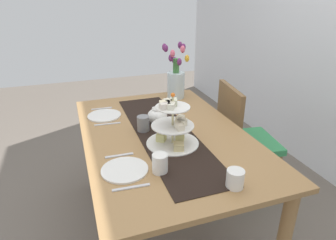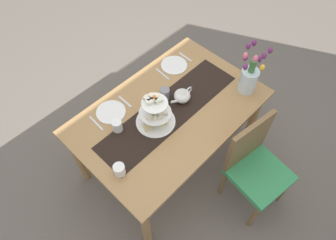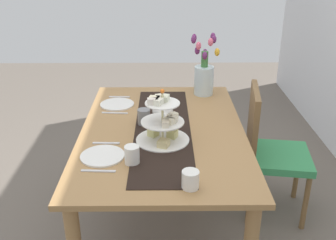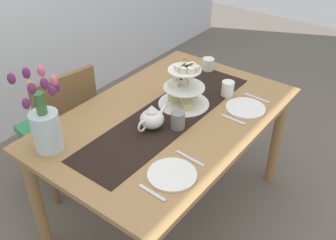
% 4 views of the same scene
% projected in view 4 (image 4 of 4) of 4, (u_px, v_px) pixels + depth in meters
% --- Properties ---
extents(ground_plane, '(8.00, 8.00, 0.00)m').
position_uv_depth(ground_plane, '(168.00, 208.00, 2.61)').
color(ground_plane, '#6B6056').
extents(dining_table, '(1.49, 0.97, 0.75)m').
position_uv_depth(dining_table, '(169.00, 131.00, 2.25)').
color(dining_table, '#A37747').
rests_on(dining_table, ground_plane).
extents(chair_left, '(0.48, 0.48, 0.91)m').
position_uv_depth(chair_left, '(62.00, 125.00, 2.54)').
color(chair_left, brown).
rests_on(chair_left, ground_plane).
extents(table_runner, '(1.26, 0.33, 0.00)m').
position_uv_depth(table_runner, '(168.00, 115.00, 2.19)').
color(table_runner, black).
rests_on(table_runner, dining_table).
extents(tiered_cake_stand, '(0.30, 0.30, 0.30)m').
position_uv_depth(tiered_cake_stand, '(184.00, 88.00, 2.23)').
color(tiered_cake_stand, beige).
rests_on(tiered_cake_stand, table_runner).
extents(teapot, '(0.24, 0.13, 0.14)m').
position_uv_depth(teapot, '(152.00, 118.00, 2.06)').
color(teapot, white).
rests_on(teapot, table_runner).
extents(tulip_vase, '(0.21, 0.20, 0.43)m').
position_uv_depth(tulip_vase, '(45.00, 123.00, 1.86)').
color(tulip_vase, silver).
rests_on(tulip_vase, dining_table).
extents(cream_jug, '(0.08, 0.08, 0.08)m').
position_uv_depth(cream_jug, '(208.00, 64.00, 2.63)').
color(cream_jug, white).
rests_on(cream_jug, dining_table).
extents(dinner_plate_left, '(0.23, 0.23, 0.01)m').
position_uv_depth(dinner_plate_left, '(172.00, 174.00, 1.77)').
color(dinner_plate_left, white).
rests_on(dinner_plate_left, dining_table).
extents(fork_left, '(0.02, 0.15, 0.01)m').
position_uv_depth(fork_left, '(152.00, 193.00, 1.68)').
color(fork_left, silver).
rests_on(fork_left, dining_table).
extents(knife_left, '(0.03, 0.17, 0.01)m').
position_uv_depth(knife_left, '(190.00, 158.00, 1.87)').
color(knife_left, silver).
rests_on(knife_left, dining_table).
extents(dinner_plate_right, '(0.23, 0.23, 0.01)m').
position_uv_depth(dinner_plate_right, '(245.00, 108.00, 2.24)').
color(dinner_plate_right, white).
rests_on(dinner_plate_right, dining_table).
extents(fork_right, '(0.02, 0.15, 0.01)m').
position_uv_depth(fork_right, '(233.00, 119.00, 2.15)').
color(fork_right, silver).
rests_on(fork_right, dining_table).
extents(knife_right, '(0.02, 0.17, 0.01)m').
position_uv_depth(knife_right, '(257.00, 98.00, 2.34)').
color(knife_right, silver).
rests_on(knife_right, dining_table).
extents(mug_grey, '(0.08, 0.08, 0.09)m').
position_uv_depth(mug_grey, '(178.00, 120.00, 2.06)').
color(mug_grey, slate).
rests_on(mug_grey, table_runner).
extents(mug_white_text, '(0.08, 0.08, 0.09)m').
position_uv_depth(mug_white_text, '(228.00, 89.00, 2.34)').
color(mug_white_text, white).
rests_on(mug_white_text, dining_table).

